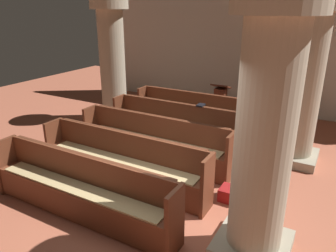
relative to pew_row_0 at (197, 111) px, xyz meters
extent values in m
plane|color=#AD5B42|center=(0.87, -3.52, -0.51)|extent=(19.20, 19.20, 0.00)
cube|color=beige|center=(0.87, 2.56, 1.74)|extent=(10.00, 0.16, 4.50)
cube|color=brown|center=(0.00, -0.02, -0.04)|extent=(3.17, 0.38, 0.05)
cube|color=brown|center=(0.00, 0.15, 0.21)|extent=(3.17, 0.04, 0.46)
cube|color=#562B1A|center=(0.00, 0.20, 0.43)|extent=(3.04, 0.06, 0.02)
cube|color=#5B2D1B|center=(-1.61, -0.02, -0.03)|extent=(0.06, 0.44, 0.95)
cube|color=#5B2D1B|center=(1.61, -0.02, -0.03)|extent=(0.06, 0.44, 0.95)
cube|color=brown|center=(0.00, -0.19, -0.28)|extent=(3.17, 0.03, 0.42)
cube|color=tan|center=(0.00, -0.04, -0.01)|extent=(2.91, 0.32, 0.02)
cube|color=brown|center=(0.00, -1.06, -0.04)|extent=(3.17, 0.38, 0.05)
cube|color=brown|center=(0.00, -0.89, 0.21)|extent=(3.17, 0.04, 0.46)
cube|color=#562B1A|center=(0.00, -0.84, 0.43)|extent=(3.04, 0.06, 0.02)
cube|color=#5B2D1B|center=(-1.61, -1.06, -0.03)|extent=(0.06, 0.44, 0.95)
cube|color=#5B2D1B|center=(1.61, -1.06, -0.03)|extent=(0.06, 0.44, 0.95)
cube|color=brown|center=(0.00, -1.23, -0.28)|extent=(3.17, 0.03, 0.42)
cube|color=tan|center=(0.00, -1.08, -0.01)|extent=(2.91, 0.32, 0.02)
cube|color=brown|center=(0.00, -2.10, -0.04)|extent=(3.17, 0.38, 0.05)
cube|color=brown|center=(0.00, -1.93, 0.21)|extent=(3.17, 0.04, 0.46)
cube|color=#562B1A|center=(0.00, -1.89, 0.43)|extent=(3.04, 0.06, 0.02)
cube|color=#5B2D1B|center=(-1.61, -2.10, -0.03)|extent=(0.06, 0.44, 0.95)
cube|color=#5B2D1B|center=(1.61, -2.10, -0.03)|extent=(0.06, 0.44, 0.95)
cube|color=brown|center=(0.00, -2.28, -0.28)|extent=(3.17, 0.03, 0.42)
cube|color=tan|center=(0.00, -2.12, -0.01)|extent=(2.91, 0.32, 0.02)
cube|color=brown|center=(0.00, -3.14, -0.04)|extent=(3.17, 0.38, 0.05)
cube|color=brown|center=(0.00, -2.98, 0.21)|extent=(3.17, 0.04, 0.46)
cube|color=#562B1A|center=(0.00, -2.93, 0.43)|extent=(3.04, 0.06, 0.02)
cube|color=#5B2D1B|center=(-1.61, -3.14, -0.03)|extent=(0.06, 0.44, 0.95)
cube|color=#5B2D1B|center=(1.61, -3.14, -0.03)|extent=(0.06, 0.44, 0.95)
cube|color=brown|center=(0.00, -3.32, -0.28)|extent=(3.17, 0.03, 0.42)
cube|color=tan|center=(0.00, -3.16, -0.01)|extent=(2.91, 0.32, 0.02)
cube|color=brown|center=(0.00, -4.18, -0.04)|extent=(3.17, 0.38, 0.05)
cube|color=brown|center=(0.00, -4.02, 0.21)|extent=(3.17, 0.04, 0.46)
cube|color=#562B1A|center=(0.00, -3.97, 0.43)|extent=(3.04, 0.06, 0.02)
cube|color=#5B2D1B|center=(-1.61, -4.18, -0.03)|extent=(0.06, 0.44, 0.95)
cube|color=#5B2D1B|center=(1.61, -4.18, -0.03)|extent=(0.06, 0.44, 0.95)
cube|color=brown|center=(0.00, -4.36, -0.28)|extent=(3.17, 0.03, 0.42)
cube|color=tan|center=(0.00, -4.20, -0.01)|extent=(2.91, 0.32, 0.02)
cube|color=#9F967E|center=(2.48, -0.57, -0.42)|extent=(0.92, 0.92, 0.18)
cylinder|color=#ADA389|center=(2.48, -0.57, 1.05)|extent=(0.68, 0.68, 2.76)
cylinder|color=#B6AB90|center=(2.48, -0.57, 2.58)|extent=(0.99, 0.99, 0.30)
cube|color=#9F967E|center=(-2.43, -0.24, -0.42)|extent=(0.92, 0.92, 0.18)
cylinder|color=#ADA389|center=(-2.43, -0.24, 1.05)|extent=(0.68, 0.68, 2.76)
cylinder|color=#B6AB90|center=(-2.43, -0.24, 2.58)|extent=(0.99, 0.99, 0.30)
cube|color=#9F967E|center=(2.48, -3.64, -0.42)|extent=(0.92, 0.92, 0.18)
cylinder|color=#ADA389|center=(2.48, -3.64, 1.05)|extent=(0.68, 0.68, 2.76)
cube|color=#492215|center=(0.29, 0.89, -0.48)|extent=(0.45, 0.45, 0.06)
cube|color=#562819|center=(0.29, 0.89, -0.03)|extent=(0.28, 0.28, 0.95)
cube|color=#5B2A1A|center=(0.29, 0.89, 0.50)|extent=(0.48, 0.35, 0.15)
cube|color=black|center=(0.47, -0.85, 0.46)|extent=(0.14, 0.21, 0.04)
cube|color=maroon|center=(1.83, -2.64, -0.40)|extent=(0.34, 0.32, 0.22)
camera|label=1|loc=(3.19, -7.16, 2.52)|focal=34.57mm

